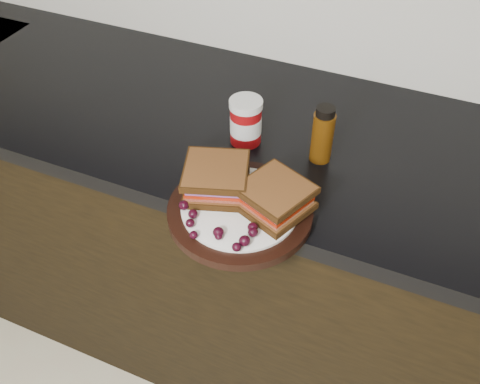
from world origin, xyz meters
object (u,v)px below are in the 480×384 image
object	(u,v)px
oil_bottle	(323,134)
condiment_jar	(246,121)
sandwich_left	(216,179)
plate	(240,211)

from	to	relation	value
oil_bottle	condiment_jar	bearing A→B (deg)	-177.59
sandwich_left	condiment_jar	distance (m)	0.19
plate	sandwich_left	bearing A→B (deg)	158.28
sandwich_left	plate	bearing A→B (deg)	-40.29
sandwich_left	oil_bottle	size ratio (longest dim) A/B	0.94
oil_bottle	sandwich_left	bearing A→B (deg)	-127.11
condiment_jar	oil_bottle	bearing A→B (deg)	2.41
sandwich_left	condiment_jar	world-z (taller)	condiment_jar
plate	sandwich_left	size ratio (longest dim) A/B	2.28
sandwich_left	condiment_jar	xyz separation A→B (m)	(-0.02, 0.19, 0.00)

